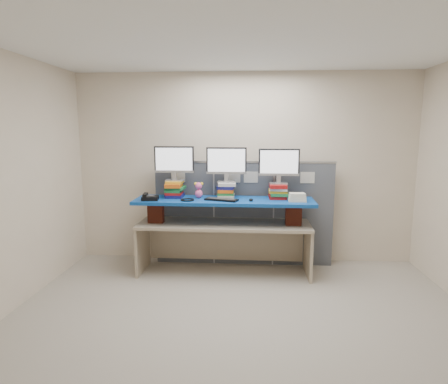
# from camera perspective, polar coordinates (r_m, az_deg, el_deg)

# --- Properties ---
(room) EXTENTS (5.00, 4.00, 2.80)m
(room) POSITION_cam_1_polar(r_m,az_deg,el_deg) (3.61, 2.69, 0.46)
(room) COLOR beige
(room) RESTS_ON ground
(cubicle_partition) EXTENTS (2.60, 0.06, 1.53)m
(cubicle_partition) POSITION_cam_1_polar(r_m,az_deg,el_deg) (5.48, 3.00, -3.19)
(cubicle_partition) COLOR #494D56
(cubicle_partition) RESTS_ON ground
(desk) EXTENTS (2.34, 0.71, 0.71)m
(desk) POSITION_cam_1_polar(r_m,az_deg,el_deg) (5.16, 0.00, -6.27)
(desk) COLOR tan
(desk) RESTS_ON ground
(brick_pier_left) EXTENTS (0.21, 0.12, 0.28)m
(brick_pier_left) POSITION_cam_1_polar(r_m,az_deg,el_deg) (5.20, -10.34, -3.08)
(brick_pier_left) COLOR maroon
(brick_pier_left) RESTS_ON desk
(brick_pier_right) EXTENTS (0.21, 0.12, 0.28)m
(brick_pier_right) POSITION_cam_1_polar(r_m,az_deg,el_deg) (5.06, 10.54, -3.42)
(brick_pier_right) COLOR maroon
(brick_pier_right) RESTS_ON desk
(blue_board) EXTENTS (2.42, 0.63, 0.04)m
(blue_board) POSITION_cam_1_polar(r_m,az_deg,el_deg) (5.06, -0.00, -1.36)
(blue_board) COLOR navy
(blue_board) RESTS_ON brick_pier_left
(book_stack_left) EXTENTS (0.26, 0.32, 0.23)m
(book_stack_left) POSITION_cam_1_polar(r_m,az_deg,el_deg) (5.25, -7.55, 0.45)
(book_stack_left) COLOR #131656
(book_stack_left) RESTS_ON blue_board
(book_stack_center) EXTENTS (0.26, 0.32, 0.22)m
(book_stack_center) POSITION_cam_1_polar(r_m,az_deg,el_deg) (5.15, 0.34, 0.31)
(book_stack_center) COLOR beige
(book_stack_center) RESTS_ON blue_board
(book_stack_right) EXTENTS (0.26, 0.31, 0.20)m
(book_stack_right) POSITION_cam_1_polar(r_m,az_deg,el_deg) (5.16, 8.24, 0.13)
(book_stack_right) COLOR #9C1211
(book_stack_right) RESTS_ON blue_board
(monitor_left) EXTENTS (0.55, 0.16, 0.48)m
(monitor_left) POSITION_cam_1_polar(r_m,az_deg,el_deg) (5.21, -7.60, 4.66)
(monitor_left) COLOR #9E9DA2
(monitor_left) RESTS_ON book_stack_left
(monitor_center) EXTENTS (0.55, 0.16, 0.48)m
(monitor_center) POSITION_cam_1_polar(r_m,az_deg,el_deg) (5.11, 0.38, 4.51)
(monitor_center) COLOR #9E9DA2
(monitor_center) RESTS_ON book_stack_center
(monitor_right) EXTENTS (0.55, 0.16, 0.48)m
(monitor_right) POSITION_cam_1_polar(r_m,az_deg,el_deg) (5.11, 8.37, 4.23)
(monitor_right) COLOR #9E9DA2
(monitor_right) RESTS_ON book_stack_right
(keyboard) EXTENTS (0.47, 0.27, 0.03)m
(keyboard) POSITION_cam_1_polar(r_m,az_deg,el_deg) (4.96, -0.39, -1.16)
(keyboard) COLOR black
(keyboard) RESTS_ON blue_board
(mouse) EXTENTS (0.07, 0.11, 0.03)m
(mouse) POSITION_cam_1_polar(r_m,az_deg,el_deg) (4.95, 4.14, -1.19)
(mouse) COLOR black
(mouse) RESTS_ON blue_board
(desk_phone) EXTENTS (0.24, 0.22, 0.09)m
(desk_phone) POSITION_cam_1_polar(r_m,az_deg,el_deg) (5.09, -11.27, -0.84)
(desk_phone) COLOR black
(desk_phone) RESTS_ON blue_board
(headset) EXTENTS (0.22, 0.22, 0.02)m
(headset) POSITION_cam_1_polar(r_m,az_deg,el_deg) (4.99, -5.59, -1.18)
(headset) COLOR black
(headset) RESTS_ON blue_board
(plush_toy) EXTENTS (0.13, 0.10, 0.22)m
(plush_toy) POSITION_cam_1_polar(r_m,az_deg,el_deg) (5.15, -3.87, 0.32)
(plush_toy) COLOR #F35C99
(plush_toy) RESTS_ON blue_board
(binder_stack) EXTENTS (0.23, 0.18, 0.11)m
(binder_stack) POSITION_cam_1_polar(r_m,az_deg,el_deg) (5.00, 11.08, -0.82)
(binder_stack) COLOR beige
(binder_stack) RESTS_ON blue_board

